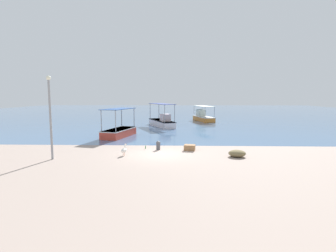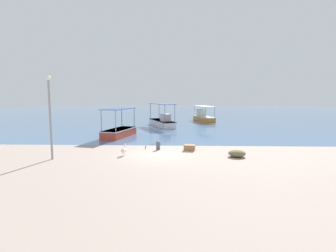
# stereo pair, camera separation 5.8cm
# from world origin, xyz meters

# --- Properties ---
(ground) EXTENTS (120.00, 120.00, 0.00)m
(ground) POSITION_xyz_m (0.00, 0.00, 0.00)
(ground) COLOR gray
(harbor_water) EXTENTS (110.00, 90.00, 0.00)m
(harbor_water) POSITION_xyz_m (0.00, 48.00, 0.00)
(harbor_water) COLOR #46678E
(harbor_water) RESTS_ON ground
(fishing_boat_near_right) EXTENTS (2.82, 5.07, 2.79)m
(fishing_boat_near_right) POSITION_xyz_m (-4.57, 7.57, 0.56)
(fishing_boat_near_right) COLOR #C5402E
(fishing_boat_near_right) RESTS_ON harbor_water
(fishing_boat_near_left) EXTENTS (3.96, 6.53, 3.01)m
(fishing_boat_near_left) POSITION_xyz_m (-0.79, 16.22, 0.67)
(fishing_boat_near_left) COLOR white
(fishing_boat_near_left) RESTS_ON harbor_water
(fishing_boat_far_right) EXTENTS (3.16, 6.08, 2.41)m
(fishing_boat_far_right) POSITION_xyz_m (5.42, 24.34, 0.67)
(fishing_boat_far_right) COLOR orange
(fishing_boat_far_right) RESTS_ON harbor_water
(pelican) EXTENTS (0.45, 0.79, 0.80)m
(pelican) POSITION_xyz_m (-2.42, -0.70, 0.38)
(pelican) COLOR #E0997A
(pelican) RESTS_ON ground
(lamp_post) EXTENTS (0.28, 0.28, 5.30)m
(lamp_post) POSITION_xyz_m (-6.82, -1.84, 3.00)
(lamp_post) COLOR gray
(lamp_post) RESTS_ON ground
(mooring_bollard) EXTENTS (0.31, 0.31, 0.67)m
(mooring_bollard) POSITION_xyz_m (-0.23, 1.33, 0.35)
(mooring_bollard) COLOR #47474C
(mooring_bollard) RESTS_ON ground
(net_pile) EXTENTS (1.15, 0.97, 0.47)m
(net_pile) POSITION_xyz_m (5.19, -0.80, 0.23)
(net_pile) COLOR olive
(net_pile) RESTS_ON ground
(cargo_crate) EXTENTS (0.90, 0.75, 0.42)m
(cargo_crate) POSITION_xyz_m (2.13, 1.20, 0.21)
(cargo_crate) COLOR #986E48
(cargo_crate) RESTS_ON ground
(glass_bottle) EXTENTS (0.07, 0.07, 0.27)m
(glass_bottle) POSITION_xyz_m (-1.23, 1.63, 0.11)
(glass_bottle) COLOR #3F7F4C
(glass_bottle) RESTS_ON ground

